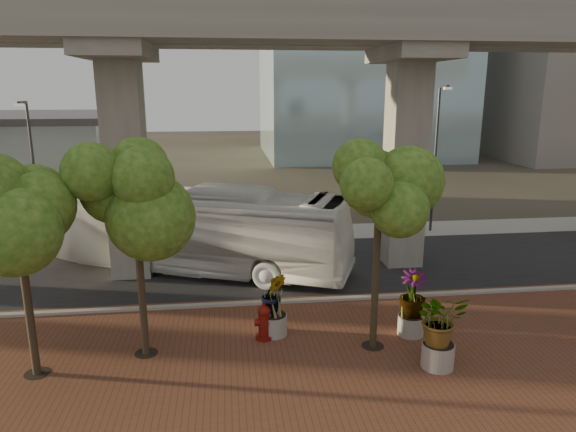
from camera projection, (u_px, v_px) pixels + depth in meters
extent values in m
plane|color=#343125|center=(275.00, 285.00, 21.21)|extent=(160.00, 160.00, 0.00)
cube|color=brown|center=(305.00, 395.00, 13.49)|extent=(70.00, 13.00, 0.06)
cube|color=black|center=(271.00, 268.00, 23.13)|extent=(90.00, 8.00, 0.04)
cube|color=#9E9A93|center=(281.00, 302.00, 19.26)|extent=(70.00, 0.25, 0.16)
cube|color=#9E9A93|center=(262.00, 234.00, 28.43)|extent=(90.00, 3.00, 0.06)
cube|color=#9B998D|center=(273.00, 16.00, 19.06)|extent=(72.00, 2.40, 1.80)
cube|color=#9B998D|center=(266.00, 26.00, 22.14)|extent=(72.00, 2.40, 1.80)
imported|color=white|center=(200.00, 230.00, 22.45)|extent=(13.47, 8.02, 3.71)
cylinder|color=maroon|center=(264.00, 337.00, 16.50)|extent=(0.55, 0.55, 0.12)
cylinder|color=maroon|center=(264.00, 324.00, 16.39)|extent=(0.37, 0.37, 0.88)
sphere|color=maroon|center=(264.00, 311.00, 16.28)|extent=(0.43, 0.43, 0.43)
cylinder|color=maroon|center=(264.00, 306.00, 16.23)|extent=(0.12, 0.12, 0.15)
cylinder|color=maroon|center=(264.00, 322.00, 16.37)|extent=(0.61, 0.24, 0.24)
cylinder|color=gray|center=(438.00, 355.00, 14.75)|extent=(0.93, 0.93, 0.72)
imported|color=#275115|center=(440.00, 319.00, 14.48)|extent=(2.07, 2.07, 1.55)
cylinder|color=#9F9C8F|center=(411.00, 325.00, 16.71)|extent=(0.84, 0.84, 0.65)
imported|color=#275115|center=(413.00, 294.00, 16.44)|extent=(2.06, 2.06, 1.54)
cylinder|color=#A69F96|center=(274.00, 325.00, 16.72)|extent=(0.88, 0.88, 0.68)
imported|color=#275115|center=(273.00, 294.00, 16.46)|extent=(1.95, 1.95, 1.46)
cylinder|color=#403424|center=(30.00, 322.00, 14.11)|extent=(0.22, 0.22, 3.17)
cylinder|color=black|center=(37.00, 373.00, 14.49)|extent=(0.70, 0.70, 0.01)
cylinder|color=#403424|center=(142.00, 295.00, 15.14)|extent=(0.22, 0.22, 3.77)
cylinder|color=black|center=(146.00, 353.00, 15.59)|extent=(0.70, 0.70, 0.01)
cylinder|color=#403424|center=(375.00, 287.00, 15.56)|extent=(0.22, 0.22, 3.95)
cylinder|color=black|center=(373.00, 346.00, 16.03)|extent=(0.70, 0.70, 0.01)
cylinder|color=#333238|center=(35.00, 178.00, 25.11)|extent=(0.13, 0.13, 7.21)
cube|color=#333238|center=(22.00, 103.00, 23.81)|extent=(0.14, 0.90, 0.14)
cube|color=silver|center=(19.00, 105.00, 23.39)|extent=(0.36, 0.18, 0.11)
cylinder|color=#2F2E33|center=(435.00, 161.00, 28.14)|extent=(0.14, 0.14, 7.95)
cube|color=#2F2E33|center=(444.00, 86.00, 26.70)|extent=(0.15, 0.99, 0.15)
cube|color=silver|center=(448.00, 88.00, 26.24)|extent=(0.40, 0.20, 0.12)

